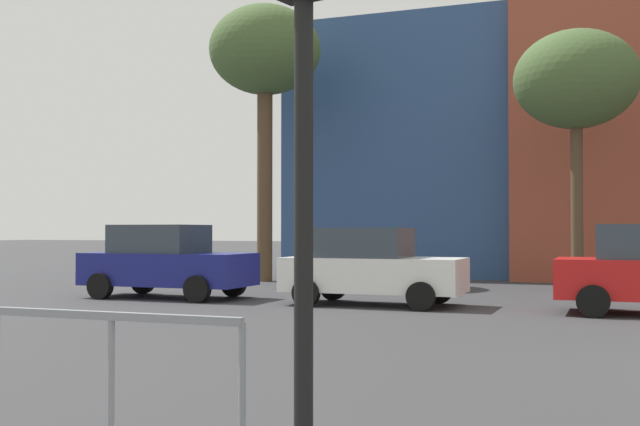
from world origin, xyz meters
TOP-DOWN VIEW (x-y plane):
  - parked_car_0 at (-13.15, 5.87)m, footprint 4.07×2.00m
  - parked_car_1 at (-7.96, 5.87)m, footprint 3.89×1.91m
  - traffic_light_near_left at (-4.78, -5.97)m, footprint 0.40×0.39m
  - bare_tree_1 at (-3.91, 11.43)m, footprint 3.31×3.31m
  - bare_tree_2 at (-13.51, 12.32)m, footprint 3.60×3.60m

SIDE VIEW (x-z plane):
  - parked_car_1 at x=-7.96m, z-range 0.00..1.68m
  - parked_car_0 at x=-13.15m, z-range 0.00..1.76m
  - traffic_light_near_left at x=-4.78m, z-range 0.94..4.92m
  - bare_tree_1 at x=-3.91m, z-range 2.13..9.14m
  - bare_tree_2 at x=-13.51m, z-range 2.85..11.76m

